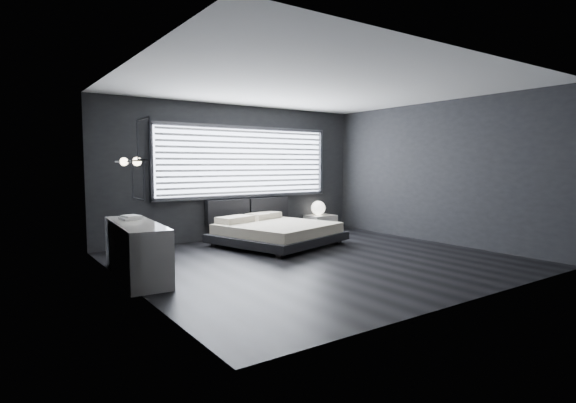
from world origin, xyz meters
TOP-DOWN VIEW (x-y plane):
  - room at (0.00, 0.00)m, footprint 6.04×6.00m
  - window at (0.20, 2.70)m, footprint 4.14×0.09m
  - headboard at (0.22, 2.64)m, footprint 1.96×0.16m
  - sconce_near at (-2.88, 0.05)m, footprint 0.18×0.11m
  - sconce_far at (-2.88, 0.65)m, footprint 0.18×0.11m
  - wall_art_upper at (-2.98, -0.55)m, footprint 0.01×0.48m
  - wall_art_lower at (-2.98, -0.30)m, footprint 0.01×0.48m
  - bed at (0.21, 1.56)m, footprint 2.56×2.50m
  - nightstand at (2.08, 2.50)m, footprint 0.64×0.53m
  - orb_lamp at (2.04, 2.53)m, footprint 0.33×0.33m
  - dresser at (-2.78, 0.54)m, footprint 0.69×1.95m
  - book_stack at (-2.75, 0.90)m, footprint 0.26×0.34m

SIDE VIEW (x-z plane):
  - nightstand at x=2.08m, z-range 0.00..0.37m
  - bed at x=0.21m, z-range -0.02..0.52m
  - dresser at x=-2.78m, z-range 0.00..0.76m
  - orb_lamp at x=2.04m, z-range 0.37..0.70m
  - headboard at x=0.22m, z-range 0.31..0.83m
  - book_stack at x=-2.75m, z-range 0.76..0.83m
  - wall_art_lower at x=-2.98m, z-range 1.14..1.62m
  - room at x=0.00m, z-range 0.00..2.80m
  - sconce_near at x=-2.88m, z-range 1.55..1.66m
  - sconce_far at x=-2.88m, z-range 1.55..1.66m
  - window at x=0.20m, z-range 0.85..2.37m
  - wall_art_upper at x=-2.98m, z-range 1.61..2.09m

